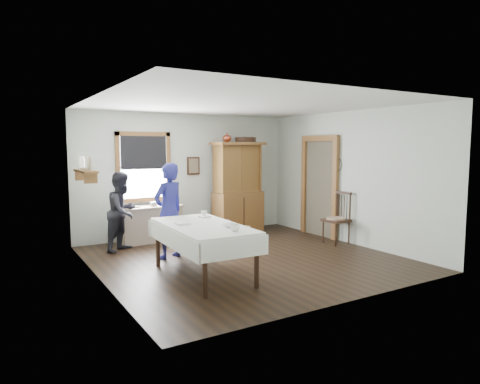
# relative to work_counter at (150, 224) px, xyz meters

# --- Properties ---
(room) EXTENTS (5.01, 5.01, 2.70)m
(room) POSITION_rel_work_counter_xyz_m (0.98, -2.18, 0.97)
(room) COLOR black
(room) RESTS_ON ground
(window) EXTENTS (1.18, 0.07, 1.48)m
(window) POSITION_rel_work_counter_xyz_m (-0.02, 0.29, 1.26)
(window) COLOR white
(window) RESTS_ON room
(doorway) EXTENTS (0.09, 1.14, 2.22)m
(doorway) POSITION_rel_work_counter_xyz_m (3.44, -1.33, 0.79)
(doorway) COLOR #4D4637
(doorway) RESTS_ON room
(wall_shelf) EXTENTS (0.24, 1.00, 0.44)m
(wall_shelf) POSITION_rel_work_counter_xyz_m (-1.39, -0.64, 1.20)
(wall_shelf) COLOR brown
(wall_shelf) RESTS_ON room
(framed_picture) EXTENTS (0.30, 0.04, 0.40)m
(framed_picture) POSITION_rel_work_counter_xyz_m (1.13, 0.28, 1.17)
(framed_picture) COLOR #311C11
(framed_picture) RESTS_ON room
(rug_beater) EXTENTS (0.01, 0.27, 0.27)m
(rug_beater) POSITION_rel_work_counter_xyz_m (3.43, -1.88, 1.34)
(rug_beater) COLOR black
(rug_beater) RESTS_ON room
(work_counter) EXTENTS (1.35, 0.59, 0.75)m
(work_counter) POSITION_rel_work_counter_xyz_m (0.00, 0.00, 0.00)
(work_counter) COLOR tan
(work_counter) RESTS_ON room
(china_hutch) EXTENTS (1.26, 0.66, 2.08)m
(china_hutch) POSITION_rel_work_counter_xyz_m (2.11, -0.04, 0.66)
(china_hutch) COLOR brown
(china_hutch) RESTS_ON room
(dining_table) EXTENTS (1.12, 2.04, 0.80)m
(dining_table) POSITION_rel_work_counter_xyz_m (-0.12, -2.74, 0.02)
(dining_table) COLOR white
(dining_table) RESTS_ON room
(spindle_chair) EXTENTS (0.52, 0.52, 1.07)m
(spindle_chair) POSITION_rel_work_counter_xyz_m (3.19, -2.13, 0.16)
(spindle_chair) COLOR #311C11
(spindle_chair) RESTS_ON room
(pail) EXTENTS (0.38, 0.38, 0.33)m
(pail) POSITION_rel_work_counter_xyz_m (1.54, -0.40, -0.21)
(pail) COLOR gray
(pail) RESTS_ON room
(wicker_basket) EXTENTS (0.39, 0.35, 0.19)m
(wicker_basket) POSITION_rel_work_counter_xyz_m (2.02, -0.39, -0.28)
(wicker_basket) COLOR olive
(wicker_basket) RESTS_ON room
(woman_blue) EXTENTS (0.67, 0.55, 1.57)m
(woman_blue) POSITION_rel_work_counter_xyz_m (-0.15, -1.44, 0.41)
(woman_blue) COLOR navy
(woman_blue) RESTS_ON room
(figure_dark) EXTENTS (0.86, 0.84, 1.40)m
(figure_dark) POSITION_rel_work_counter_xyz_m (-0.70, -0.47, 0.32)
(figure_dark) COLOR black
(figure_dark) RESTS_ON room
(table_cup_a) EXTENTS (0.14, 0.14, 0.10)m
(table_cup_a) POSITION_rel_work_counter_xyz_m (0.03, -3.44, 0.48)
(table_cup_a) COLOR white
(table_cup_a) RESTS_ON dining_table
(table_cup_b) EXTENTS (0.12, 0.12, 0.10)m
(table_cup_b) POSITION_rel_work_counter_xyz_m (0.22, -2.08, 0.48)
(table_cup_b) COLOR white
(table_cup_b) RESTS_ON dining_table
(table_bowl) EXTENTS (0.27, 0.27, 0.06)m
(table_bowl) POSITION_rel_work_counter_xyz_m (0.13, -3.14, 0.45)
(table_bowl) COLOR white
(table_bowl) RESTS_ON dining_table
(counter_book) EXTENTS (0.18, 0.22, 0.02)m
(counter_book) POSITION_rel_work_counter_xyz_m (-0.44, -0.04, 0.39)
(counter_book) COLOR brown
(counter_book) RESTS_ON work_counter
(counter_bowl) EXTENTS (0.26, 0.26, 0.06)m
(counter_bowl) POSITION_rel_work_counter_xyz_m (-0.50, -0.10, 0.41)
(counter_bowl) COLOR white
(counter_bowl) RESTS_ON work_counter
(shelf_bowl) EXTENTS (0.22, 0.22, 0.05)m
(shelf_bowl) POSITION_rel_work_counter_xyz_m (-1.39, -0.63, 1.22)
(shelf_bowl) COLOR white
(shelf_bowl) RESTS_ON wall_shelf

